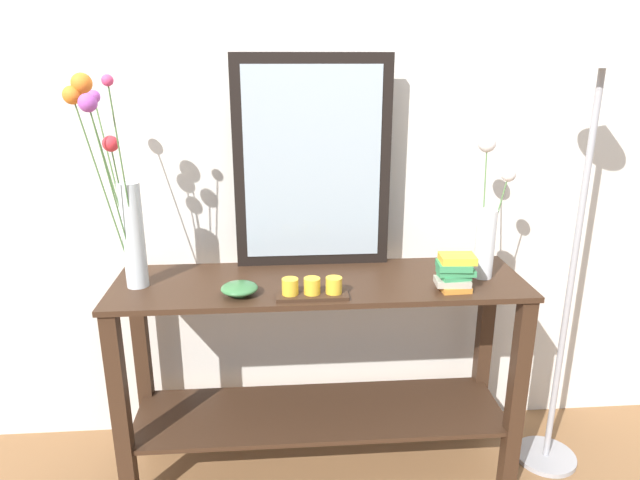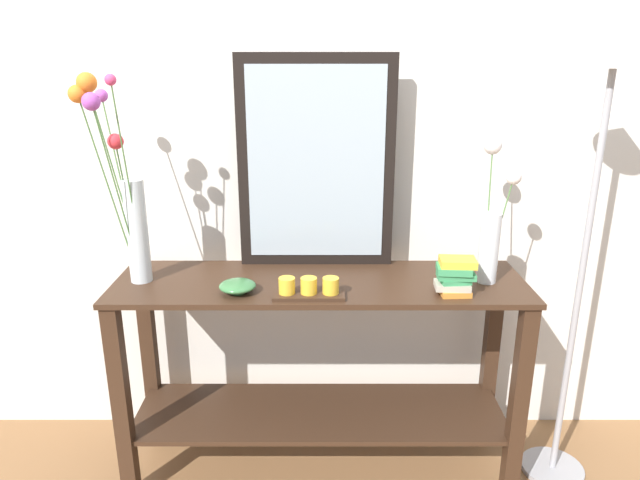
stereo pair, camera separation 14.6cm
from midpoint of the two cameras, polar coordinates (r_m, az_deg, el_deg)
The scene contains 10 objects.
ground_plane at distance 2.48m, azimuth 1.82°, elevation -21.86°, with size 7.00×6.00×0.02m, color brown.
wall_back at distance 2.25m, azimuth 1.91°, elevation 12.17°, with size 6.40×0.08×2.70m, color silver.
console_table at distance 2.19m, azimuth 1.96°, elevation -11.45°, with size 1.49×0.43×0.80m.
mirror_leaning at distance 2.12m, azimuth 1.60°, elevation 7.70°, with size 0.59×0.03×0.79m.
tall_vase_left at distance 2.03m, azimuth -17.18°, elevation 4.34°, with size 0.19×0.25×0.73m.
vase_right at distance 2.10m, azimuth 18.87°, elevation 1.27°, with size 0.13×0.14×0.51m.
candle_tray at distance 1.91m, azimuth 1.06°, elevation -4.97°, with size 0.24×0.09×0.07m.
decorative_bowl at distance 1.95m, azimuth -6.22°, elevation -4.67°, with size 0.13×0.13×0.04m.
book_stack at distance 1.99m, azimuth 15.53°, elevation -3.53°, with size 0.14×0.10×0.13m.
floor_lamp at distance 2.17m, azimuth 27.62°, elevation 3.55°, with size 0.24×0.24×1.64m.
Camera 2 is at (0.00, -1.91, 1.57)m, focal length 31.69 mm.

